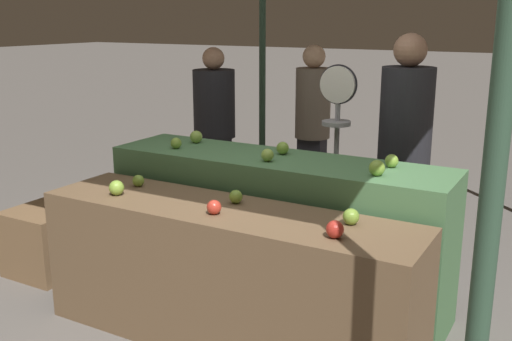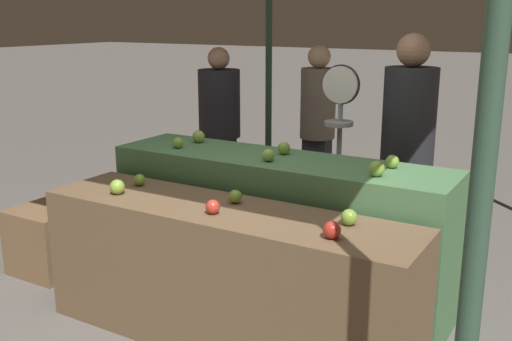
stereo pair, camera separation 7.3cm
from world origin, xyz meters
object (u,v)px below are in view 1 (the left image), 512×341
produce_scale (337,124)px  wooden_crate_side (47,241)px  person_vendor_at_scale (405,140)px  person_customer_left (214,120)px  person_customer_right (313,118)px

produce_scale → wooden_crate_side: size_ratio=3.13×
produce_scale → wooden_crate_side: (-1.77, -1.07, -0.84)m
produce_scale → wooden_crate_side: produce_scale is taller
person_vendor_at_scale → produce_scale: bearing=11.4°
person_customer_left → person_customer_right: bearing=-137.8°
person_customer_right → produce_scale: bearing=124.4°
wooden_crate_side → produce_scale: bearing=31.3°
produce_scale → person_customer_left: person_customer_left is taller
person_customer_right → wooden_crate_side: bearing=66.3°
person_vendor_at_scale → person_customer_right: bearing=-51.1°
person_customer_left → person_customer_right: 0.91m
person_vendor_at_scale → wooden_crate_side: (-2.20, -1.25, -0.74)m
person_vendor_at_scale → wooden_crate_side: size_ratio=3.57×
produce_scale → person_customer_right: size_ratio=0.95×
person_customer_left → wooden_crate_side: bearing=100.6°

